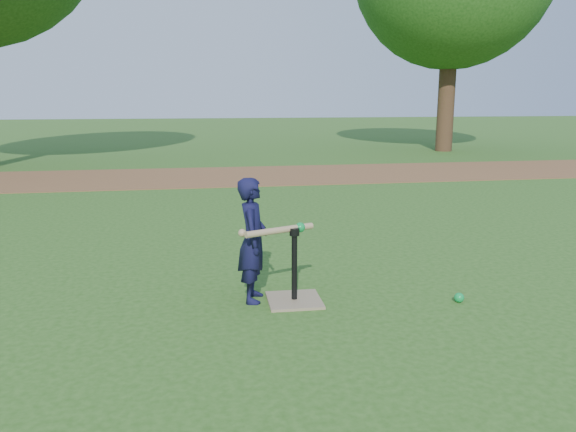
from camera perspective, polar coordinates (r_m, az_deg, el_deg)
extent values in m
plane|color=#285116|center=(4.64, 5.31, -8.63)|extent=(80.00, 80.00, 0.00)
cube|color=brown|center=(11.86, -4.17, 4.11)|extent=(24.00, 3.00, 0.01)
imported|color=black|center=(4.52, -3.58, -2.45)|extent=(0.31, 0.41, 1.01)
sphere|color=#0C8E3B|center=(4.80, 16.99, -7.93)|extent=(0.08, 0.08, 0.08)
cube|color=#8F795A|center=(4.62, 0.64, -8.55)|extent=(0.44, 0.44, 0.02)
cylinder|color=black|center=(4.53, 0.65, -5.12)|extent=(0.05, 0.05, 0.55)
cylinder|color=black|center=(4.45, 0.66, -1.61)|extent=(0.08, 0.08, 0.06)
cylinder|color=tan|center=(4.41, -0.83, -1.46)|extent=(0.58, 0.27, 0.05)
sphere|color=tan|center=(4.33, -4.67, -1.73)|extent=(0.06, 0.06, 0.06)
sphere|color=#0C8E3B|center=(4.50, 1.25, -1.16)|extent=(0.08, 0.08, 0.08)
cylinder|color=#382316|center=(17.91, 15.80, 11.84)|extent=(0.50, 0.50, 3.42)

